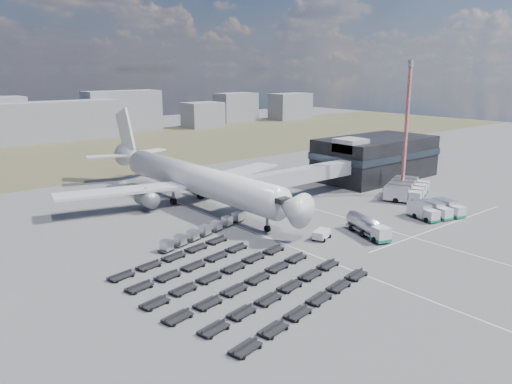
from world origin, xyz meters
TOP-DOWN VIEW (x-y plane):
  - ground at (0.00, 0.00)m, footprint 420.00×420.00m
  - grass_strip at (0.00, 110.00)m, footprint 420.00×90.00m
  - lane_markings at (9.77, 3.00)m, footprint 47.12×110.00m
  - terminal at (47.77, 23.96)m, footprint 30.40×16.40m
  - jet_bridge at (15.90, 20.42)m, footprint 30.30×3.80m
  - airliner at (0.00, 32.38)m, footprint 51.59×64.53m
  - fuel_tanker at (11.08, -2.97)m, footprint 5.15×9.79m
  - pushback_tug at (4.00, 0.55)m, footprint 3.80×2.93m
  - catering_truck at (5.15, 36.45)m, footprint 2.94×5.64m
  - service_trucks_near at (29.13, -4.20)m, footprint 9.66×8.20m
  - service_trucks_far at (38.04, 7.95)m, footprint 15.03×12.06m
  - uld_row at (-9.17, 13.76)m, footprint 19.60×7.08m
  - baggage_dollies at (-16.52, -3.79)m, footprint 29.30×29.40m
  - floodlight_mast at (38.87, 9.79)m, footprint 2.65×2.17m

SIDE VIEW (x-z plane):
  - ground at x=0.00m, z-range 0.00..0.00m
  - grass_strip at x=0.00m, z-range 0.00..0.01m
  - lane_markings at x=9.77m, z-range 0.00..0.01m
  - baggage_dollies at x=-16.52m, z-range 0.00..0.80m
  - pushback_tug at x=4.00m, z-range 0.00..1.50m
  - uld_row at x=-9.17m, z-range 0.15..1.70m
  - catering_truck at x=5.15m, z-range 0.03..2.50m
  - service_trucks_near at x=29.13m, z-range 0.11..2.65m
  - fuel_tanker at x=11.08m, z-range 0.00..3.07m
  - service_trucks_far at x=38.04m, z-range 0.13..3.06m
  - jet_bridge at x=15.90m, z-range 1.53..8.58m
  - terminal at x=47.77m, z-range -0.25..10.75m
  - airliner at x=0.00m, z-range -3.52..14.10m
  - floodlight_mast at x=38.87m, z-range 0.03..28.07m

